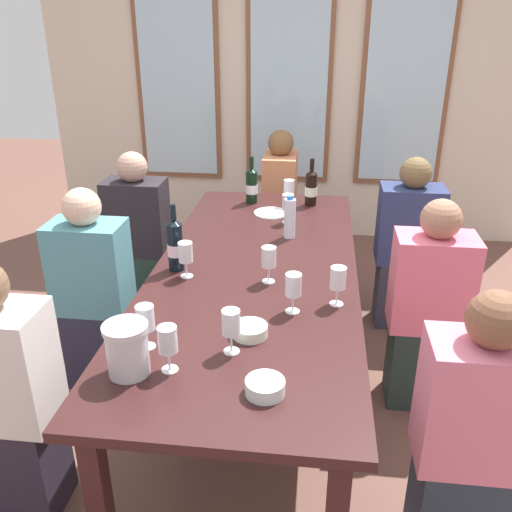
{
  "coord_description": "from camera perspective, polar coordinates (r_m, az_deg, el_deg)",
  "views": [
    {
      "loc": [
        0.29,
        -2.38,
        1.88
      ],
      "look_at": [
        0.0,
        0.04,
        0.79
      ],
      "focal_mm": 38.14,
      "sensor_mm": 36.0,
      "label": 1
    }
  ],
  "objects": [
    {
      "name": "wine_bottle_2",
      "position": [
        2.62,
        -8.47,
        1.17
      ],
      "size": [
        0.08,
        0.08,
        0.33
      ],
      "color": "black",
      "rests_on": "dining_table"
    },
    {
      "name": "seated_person_6",
      "position": [
        4.17,
        2.5,
        5.19
      ],
      "size": [
        0.24,
        0.38,
        1.11
      ],
      "color": "#252541",
      "rests_on": "ground"
    },
    {
      "name": "wine_glass_8",
      "position": [
        2.23,
        3.93,
        -3.22
      ],
      "size": [
        0.07,
        0.07,
        0.17
      ],
      "color": "white",
      "rests_on": "dining_table"
    },
    {
      "name": "wine_glass_7",
      "position": [
        3.49,
        3.48,
        7.06
      ],
      "size": [
        0.07,
        0.07,
        0.17
      ],
      "color": "white",
      "rests_on": "dining_table"
    },
    {
      "name": "water_bottle",
      "position": [
        2.99,
        3.56,
        4.01
      ],
      "size": [
        0.06,
        0.06,
        0.24
      ],
      "color": "white",
      "rests_on": "dining_table"
    },
    {
      "name": "wine_glass_2",
      "position": [
        2.48,
        1.35,
        -0.29
      ],
      "size": [
        0.07,
        0.07,
        0.17
      ],
      "color": "white",
      "rests_on": "dining_table"
    },
    {
      "name": "seated_person_5",
      "position": [
        2.84,
        17.53,
        -5.6
      ],
      "size": [
        0.38,
        0.24,
        1.11
      ],
      "color": "#23322C",
      "rests_on": "ground"
    },
    {
      "name": "wine_glass_0",
      "position": [
        2.03,
        -11.54,
        -6.48
      ],
      "size": [
        0.07,
        0.07,
        0.17
      ],
      "color": "white",
      "rests_on": "dining_table"
    },
    {
      "name": "wine_glass_5",
      "position": [
        2.54,
        -7.4,
        0.32
      ],
      "size": [
        0.07,
        0.07,
        0.17
      ],
      "color": "white",
      "rests_on": "dining_table"
    },
    {
      "name": "wine_bottle_0",
      "position": [
        3.53,
        5.8,
        7.14
      ],
      "size": [
        0.08,
        0.08,
        0.3
      ],
      "color": "black",
      "rests_on": "dining_table"
    },
    {
      "name": "seated_person_4",
      "position": [
        2.98,
        -16.64,
        -3.98
      ],
      "size": [
        0.38,
        0.24,
        1.11
      ],
      "color": "#28293A",
      "rests_on": "ground"
    },
    {
      "name": "metal_pitcher",
      "position": [
        1.93,
        -13.35,
        -9.45
      ],
      "size": [
        0.16,
        0.16,
        0.19
      ],
      "color": "silver",
      "rests_on": "dining_table"
    },
    {
      "name": "wine_glass_4",
      "position": [
        1.9,
        -9.25,
        -8.74
      ],
      "size": [
        0.07,
        0.07,
        0.17
      ],
      "color": "white",
      "rests_on": "dining_table"
    },
    {
      "name": "seated_person_2",
      "position": [
        3.62,
        -12.16,
        1.59
      ],
      "size": [
        0.38,
        0.24,
        1.11
      ],
      "color": "#233A32",
      "rests_on": "ground"
    },
    {
      "name": "wine_glass_6",
      "position": [
        2.31,
        8.6,
        -2.49
      ],
      "size": [
        0.07,
        0.07,
        0.17
      ],
      "color": "white",
      "rests_on": "dining_table"
    },
    {
      "name": "tasting_bowl_0",
      "position": [
        1.83,
        0.95,
        -13.56
      ],
      "size": [
        0.13,
        0.13,
        0.05
      ],
      "primitive_type": "cylinder",
      "color": "white",
      "rests_on": "dining_table"
    },
    {
      "name": "ground_plane",
      "position": [
        3.05,
        -0.08,
        -13.96
      ],
      "size": [
        12.0,
        12.0,
        0.0
      ],
      "primitive_type": "plane",
      "color": "brown"
    },
    {
      "name": "white_plate_0",
      "position": [
        3.38,
        1.62,
        4.52
      ],
      "size": [
        0.22,
        0.22,
        0.01
      ],
      "primitive_type": "cylinder",
      "color": "white",
      "rests_on": "dining_table"
    },
    {
      "name": "wine_glass_1",
      "position": [
        1.97,
        -2.76,
        -7.17
      ],
      "size": [
        0.07,
        0.07,
        0.17
      ],
      "color": "white",
      "rests_on": "dining_table"
    },
    {
      "name": "wine_bottle_1",
      "position": [
        3.56,
        -0.47,
        7.42
      ],
      "size": [
        0.08,
        0.08,
        0.31
      ],
      "color": "black",
      "rests_on": "dining_table"
    },
    {
      "name": "seated_person_1",
      "position": [
        2.12,
        21.61,
        -17.67
      ],
      "size": [
        0.38,
        0.24,
        1.11
      ],
      "color": "#2A323F",
      "rests_on": "ground"
    },
    {
      "name": "seated_person_0",
      "position": [
        2.35,
        -24.67,
        -13.63
      ],
      "size": [
        0.38,
        0.24,
        1.11
      ],
      "color": "#29222F",
      "rests_on": "ground"
    },
    {
      "name": "wine_glass_3",
      "position": [
        3.21,
        3.36,
        5.49
      ],
      "size": [
        0.07,
        0.07,
        0.17
      ],
      "color": "white",
      "rests_on": "dining_table"
    },
    {
      "name": "tasting_bowl_1",
      "position": [
        2.11,
        -0.64,
        -7.8
      ],
      "size": [
        0.14,
        0.14,
        0.05
      ],
      "primitive_type": "cylinder",
      "color": "white",
      "rests_on": "dining_table"
    },
    {
      "name": "seated_person_3",
      "position": [
        3.54,
        15.49,
        0.73
      ],
      "size": [
        0.38,
        0.24,
        1.11
      ],
      "color": "#323240",
      "rests_on": "ground"
    },
    {
      "name": "dining_table",
      "position": [
        2.68,
        -0.09,
        -2.58
      ],
      "size": [
        0.99,
        2.42,
        0.74
      ],
      "color": "#351919",
      "rests_on": "ground"
    },
    {
      "name": "back_wall_with_windows",
      "position": [
        4.8,
        3.54,
        18.96
      ],
      "size": [
        4.19,
        0.1,
        2.9
      ],
      "color": "beige",
      "rests_on": "ground"
    }
  ]
}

